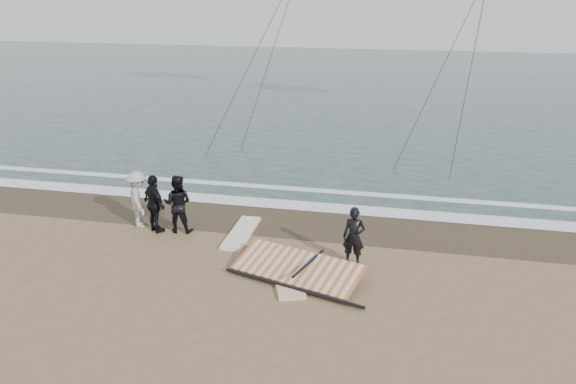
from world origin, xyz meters
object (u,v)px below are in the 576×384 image
Objects in this scene: board_white at (286,275)px; board_cream at (241,233)px; man_main at (354,237)px; sail_rig at (296,268)px.

board_white is 3.14m from board_cream.
board_white is (-1.69, -1.12, -0.80)m from man_main.
board_white is at bearing -139.89° from man_main.
sail_rig is at bearing 20.33° from board_white.
man_main is at bearing 32.46° from sail_rig.
man_main is at bearing -20.09° from board_cream.
board_white is at bearing -51.24° from board_cream.
board_cream is at bearing 109.21° from board_white.
man_main is 1.84m from sail_rig.
board_cream is 3.15m from sail_rig.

